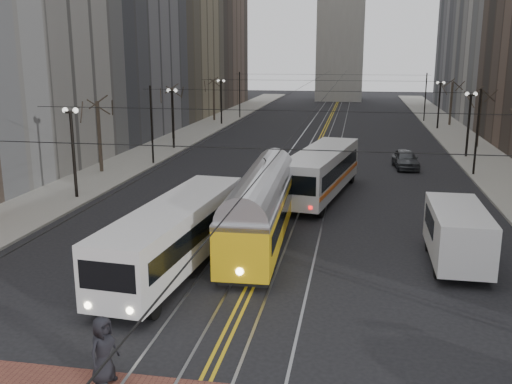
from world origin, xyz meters
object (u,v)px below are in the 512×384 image
at_px(streetcar, 261,214).
at_px(pedestrian_a, 103,350).
at_px(rear_bus, 321,174).
at_px(cargo_van, 457,237).
at_px(sedan_grey, 406,159).
at_px(transit_bus, 176,237).

distance_m(streetcar, pedestrian_a, 13.21).
distance_m(rear_bus, cargo_van, 13.20).
height_order(streetcar, sedan_grey, streetcar).
xyz_separation_m(sedan_grey, pedestrian_a, (-10.79, -33.66, 0.24)).
height_order(streetcar, cargo_van, streetcar).
xyz_separation_m(streetcar, sedan_grey, (8.46, 20.66, -0.70)).
relative_size(rear_bus, pedestrian_a, 5.99).
relative_size(streetcar, cargo_van, 2.12).
bearing_deg(rear_bus, transit_bus, -101.02).
xyz_separation_m(streetcar, cargo_van, (9.01, -1.55, -0.17)).
relative_size(rear_bus, sedan_grey, 2.64).
bearing_deg(cargo_van, transit_bus, -166.98).
height_order(sedan_grey, pedestrian_a, pedestrian_a).
distance_m(transit_bus, cargo_van, 12.31).
bearing_deg(transit_bus, pedestrian_a, -80.82).
height_order(transit_bus, pedestrian_a, transit_bus).
xyz_separation_m(streetcar, pedestrian_a, (-2.32, -12.99, -0.47)).
bearing_deg(pedestrian_a, streetcar, 10.88).
relative_size(transit_bus, streetcar, 0.94).
distance_m(streetcar, cargo_van, 9.15).
relative_size(cargo_van, sedan_grey, 1.31).
height_order(transit_bus, sedan_grey, transit_bus).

